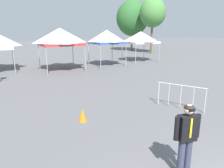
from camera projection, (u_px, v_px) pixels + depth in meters
canopy_tent_center at (60, 37)px, 17.29m from camera, size 3.39×3.39×3.50m
canopy_tent_behind_center at (107, 37)px, 19.61m from camera, size 2.90×2.90×3.33m
canopy_tent_far_right at (141, 37)px, 22.54m from camera, size 3.11×3.11×3.17m
person_foreground at (186, 135)px, 4.79m from camera, size 0.64×0.31×1.78m
tree_behind_tents_left at (132, 18)px, 32.82m from camera, size 4.98×4.98×7.82m
tree_behind_tents_center at (153, 13)px, 29.07m from camera, size 3.63×3.63×7.60m
crowd_barrier_mid_lot at (181, 92)px, 9.05m from camera, size 1.13×1.82×1.08m
traffic_cone_near_barrier at (83, 115)px, 7.92m from camera, size 0.32×0.32×0.48m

